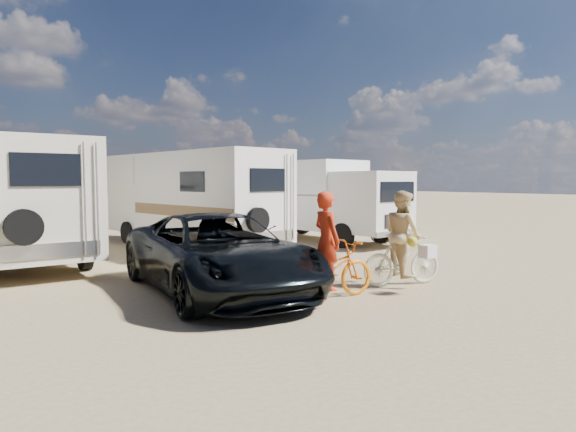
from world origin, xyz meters
TOP-DOWN VIEW (x-y plane):
  - ground at (0.00, 0.00)m, footprint 140.00×140.00m
  - rv_main at (-0.47, 7.30)m, footprint 2.94×7.74m
  - rv_left at (-5.30, 7.18)m, footprint 2.41×7.21m
  - box_truck at (4.13, 6.37)m, footprint 2.69×6.74m
  - dark_suv at (-2.91, 1.00)m, footprint 3.15×5.62m
  - bike_man at (-1.63, -0.61)m, footprint 2.01×0.90m
  - bike_woman at (0.39, -0.61)m, footprint 1.81×0.97m
  - rider_man at (-1.63, -0.61)m, footprint 0.49×0.68m
  - rider_woman at (0.39, -0.61)m, footprint 0.87×0.99m
  - bike_parked at (5.70, 4.41)m, footprint 1.68×1.29m
  - cooler at (-2.29, 1.98)m, footprint 0.65×0.50m
  - crate at (0.11, 2.35)m, footprint 0.42×0.42m

SIDE VIEW (x-z plane):
  - ground at x=0.00m, z-range 0.00..0.00m
  - crate at x=0.11m, z-range 0.00..0.33m
  - cooler at x=-2.29m, z-range 0.00..0.49m
  - bike_parked at x=5.70m, z-range 0.00..0.85m
  - bike_man at x=-1.63m, z-range 0.00..1.02m
  - bike_woman at x=0.39m, z-range 0.00..1.05m
  - dark_suv at x=-2.91m, z-range 0.00..1.49m
  - rider_woman at x=0.39m, z-range 0.00..1.73m
  - rider_man at x=-1.63m, z-range 0.00..1.74m
  - box_truck at x=4.13m, z-range 0.00..2.78m
  - rv_main at x=-0.47m, z-range 0.00..2.94m
  - rv_left at x=-5.30m, z-range 0.00..3.03m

